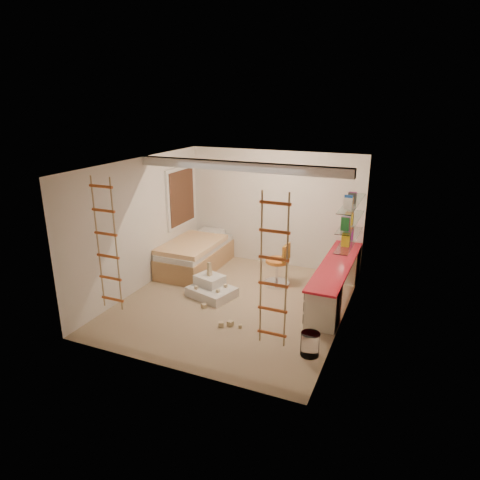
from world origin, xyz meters
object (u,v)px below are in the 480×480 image
at_px(desk, 335,280).
at_px(swivel_chair, 278,270).
at_px(bed, 196,255).
at_px(play_platform, 211,288).

distance_m(desk, swivel_chair, 1.23).
bearing_deg(bed, swivel_chair, -3.92).
height_order(desk, swivel_chair, swivel_chair).
xyz_separation_m(desk, swivel_chair, (-1.21, 0.23, -0.07)).
distance_m(bed, swivel_chair, 2.00).
bearing_deg(swivel_chair, play_platform, -136.62).
xyz_separation_m(swivel_chair, play_platform, (-1.04, -0.98, -0.19)).
xyz_separation_m(desk, play_platform, (-2.25, -0.75, -0.26)).
distance_m(desk, bed, 3.22).
bearing_deg(bed, desk, -6.49).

